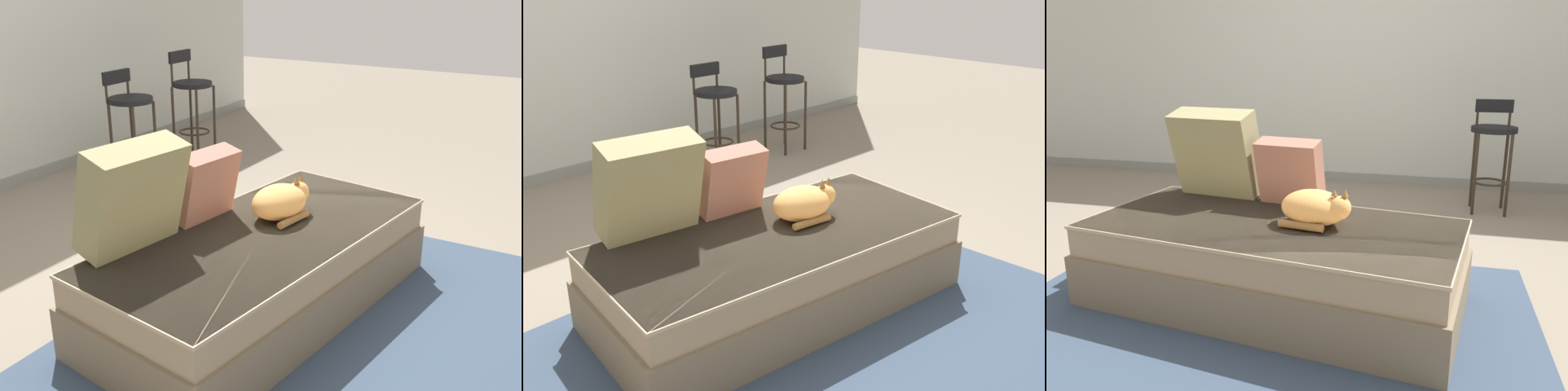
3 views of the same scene
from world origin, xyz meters
The scene contains 9 objects.
ground_plane centered at (0.00, 0.00, 0.00)m, with size 16.00×16.00×0.00m, color slate.
wall_baseboard_trim centered at (0.00, 2.20, 0.04)m, with size 8.00×0.02×0.09m, color gray.
area_rug centered at (0.00, -0.70, 0.00)m, with size 2.51×1.96×0.01m, color #334256.
couch centered at (0.00, -0.40, 0.21)m, with size 1.92×1.11×0.41m.
throw_pillow_corner centered at (-0.45, 0.00, 0.66)m, with size 0.51×0.35×0.50m.
throw_pillow_middle centered at (0.00, -0.07, 0.59)m, with size 0.37×0.25×0.36m.
cat centered at (0.21, -0.38, 0.50)m, with size 0.36×0.29×0.20m.
bar_stool_near_window centered at (1.18, 1.48, 0.55)m, with size 0.34×0.34×0.87m.
bar_stool_by_doorway centered at (1.98, 1.48, 0.55)m, with size 0.34×0.34×0.93m.
Camera 2 is at (-1.92, -2.31, 1.65)m, focal length 42.00 mm.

